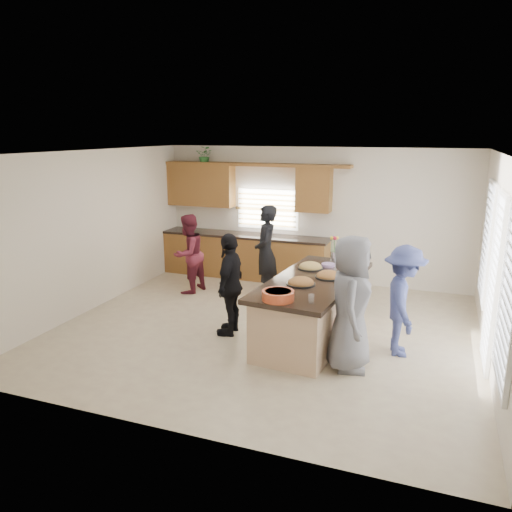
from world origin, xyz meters
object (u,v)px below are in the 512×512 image
at_px(woman_left_back, 266,252).
at_px(woman_left_front, 230,284).
at_px(salad_bowl, 278,295).
at_px(woman_right_back, 403,301).
at_px(island, 313,310).
at_px(woman_left_mid, 188,254).
at_px(woman_right_front, 351,303).

xyz_separation_m(woman_left_back, woman_left_front, (0.05, -1.82, -0.09)).
xyz_separation_m(salad_bowl, woman_right_back, (1.53, 1.00, -0.23)).
height_order(island, woman_left_mid, woman_left_mid).
bearing_deg(woman_right_back, salad_bowl, 113.37).
height_order(salad_bowl, woman_left_mid, woman_left_mid).
relative_size(island, salad_bowl, 6.57).
xyz_separation_m(woman_left_back, woman_right_back, (2.63, -1.68, -0.10)).
height_order(salad_bowl, woman_left_front, woman_left_front).
xyz_separation_m(island, salad_bowl, (-0.20, -1.12, 0.57)).
bearing_deg(salad_bowl, woman_left_back, 112.37).
distance_m(woman_left_mid, woman_left_front, 2.27).
distance_m(salad_bowl, woman_left_back, 2.90).
relative_size(woman_left_mid, woman_right_front, 0.85).
height_order(woman_right_back, woman_right_front, woman_right_front).
height_order(woman_left_mid, woman_left_front, woman_left_front).
xyz_separation_m(salad_bowl, woman_left_back, (-1.10, 2.68, -0.13)).
height_order(salad_bowl, woman_right_front, woman_right_front).
distance_m(island, woman_left_mid, 3.16).
distance_m(woman_left_back, woman_right_back, 3.12).
height_order(salad_bowl, woman_right_back, woman_right_back).
bearing_deg(woman_right_back, woman_left_back, 47.58).
xyz_separation_m(woman_right_back, woman_right_front, (-0.63, -0.70, 0.12)).
bearing_deg(salad_bowl, woman_left_front, 140.84).
bearing_deg(woman_left_front, woman_left_mid, -140.76).
bearing_deg(island, woman_left_mid, 159.97).
xyz_separation_m(woman_left_back, woman_left_mid, (-1.53, -0.20, -0.11)).
distance_m(island, woman_left_back, 2.08).
distance_m(salad_bowl, woman_right_front, 0.96).
xyz_separation_m(salad_bowl, woman_left_mid, (-2.64, 2.48, -0.24)).
relative_size(salad_bowl, woman_left_back, 0.24).
bearing_deg(woman_left_mid, island, 76.07).
distance_m(salad_bowl, woman_left_mid, 3.63).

